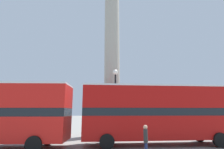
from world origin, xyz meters
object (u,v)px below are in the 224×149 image
at_px(monument_column, 112,63).
at_px(equestrian_statue, 29,117).
at_px(bus_b, 157,112).
at_px(street_lamp, 115,95).
at_px(pedestrian_near_lamp, 146,140).

bearing_deg(monument_column, equestrian_statue, 164.85).
distance_m(monument_column, bus_b, 8.66).
height_order(equestrian_statue, street_lamp, street_lamp).
relative_size(monument_column, street_lamp, 3.34).
distance_m(street_lamp, pedestrian_near_lamp, 7.40).
xyz_separation_m(monument_column, pedestrian_near_lamp, (0.64, -9.89, -7.00)).
bearing_deg(equestrian_statue, bus_b, -13.46).
bearing_deg(equestrian_statue, street_lamp, -9.71).
height_order(monument_column, street_lamp, monument_column).
relative_size(bus_b, street_lamp, 1.78).
height_order(monument_column, equestrian_statue, monument_column).
relative_size(equestrian_statue, street_lamp, 0.94).
bearing_deg(bus_b, street_lamp, 136.56).
height_order(monument_column, bus_b, monument_column).
xyz_separation_m(monument_column, equestrian_statue, (-9.45, 2.56, -6.15)).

